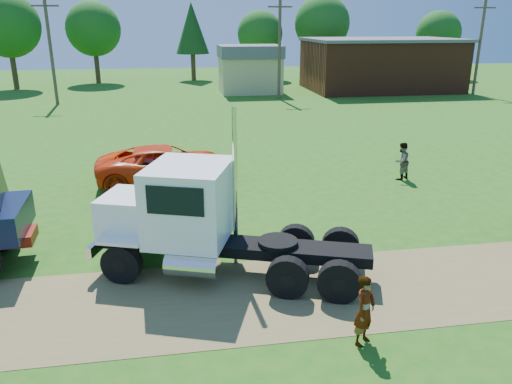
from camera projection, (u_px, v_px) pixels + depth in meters
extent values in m
plane|color=#1D5913|center=(325.00, 291.00, 13.62)|extent=(140.00, 140.00, 0.00)
cube|color=brown|center=(325.00, 291.00, 13.62)|extent=(120.00, 4.20, 0.01)
cube|color=black|center=(235.00, 246.00, 14.40)|extent=(7.66, 3.50, 0.31)
cylinder|color=black|center=(122.00, 263.00, 13.94)|extent=(1.20, 0.72, 1.14)
cylinder|color=black|center=(122.00, 263.00, 13.94)|extent=(0.50, 0.49, 0.40)
cylinder|color=black|center=(151.00, 232.00, 16.01)|extent=(1.20, 0.72, 1.14)
cylinder|color=black|center=(151.00, 232.00, 16.01)|extent=(0.50, 0.49, 0.40)
cylinder|color=black|center=(288.00, 278.00, 13.18)|extent=(1.20, 0.72, 1.14)
cylinder|color=black|center=(288.00, 278.00, 13.18)|extent=(0.50, 0.49, 0.40)
cylinder|color=black|center=(296.00, 243.00, 15.24)|extent=(1.20, 0.72, 1.14)
cylinder|color=black|center=(296.00, 243.00, 15.24)|extent=(0.50, 0.49, 0.40)
cylinder|color=black|center=(339.00, 282.00, 12.96)|extent=(1.20, 0.72, 1.14)
cylinder|color=black|center=(339.00, 282.00, 12.96)|extent=(0.50, 0.49, 0.40)
cylinder|color=black|center=(340.00, 246.00, 15.02)|extent=(1.20, 0.72, 1.14)
cylinder|color=black|center=(340.00, 246.00, 15.02)|extent=(0.50, 0.49, 0.40)
cube|color=white|center=(136.00, 215.00, 14.63)|extent=(2.34, 2.28, 1.24)
cube|color=silver|center=(107.00, 214.00, 14.80)|extent=(0.59, 1.49, 1.04)
cube|color=silver|center=(108.00, 237.00, 15.04)|extent=(0.93, 2.30, 0.31)
cube|color=white|center=(190.00, 202.00, 14.19)|extent=(2.87, 3.07, 2.18)
cube|color=black|center=(153.00, 184.00, 14.21)|extent=(0.73, 1.97, 0.88)
cube|color=black|center=(175.00, 201.00, 12.87)|extent=(1.48, 0.55, 0.78)
cube|color=black|center=(202.00, 173.00, 15.20)|extent=(1.48, 0.55, 0.78)
cube|color=white|center=(120.00, 242.00, 13.72)|extent=(1.33, 0.85, 0.10)
cube|color=white|center=(150.00, 213.00, 15.79)|extent=(1.33, 0.85, 0.10)
cylinder|color=silver|center=(192.00, 266.00, 13.47)|extent=(1.57, 1.07, 0.62)
cylinder|color=silver|center=(235.00, 189.00, 14.44)|extent=(0.18, 0.18, 4.77)
cylinder|color=black|center=(278.00, 242.00, 14.11)|extent=(1.45, 1.45, 0.12)
imported|color=red|center=(167.00, 165.00, 22.40)|extent=(6.21, 2.97, 1.71)
imported|color=#999999|center=(365.00, 310.00, 11.18)|extent=(0.73, 0.71, 1.69)
imported|color=#999999|center=(401.00, 161.00, 22.99)|extent=(1.05, 0.97, 1.74)
cube|color=brown|center=(380.00, 66.00, 52.90)|extent=(15.00, 10.00, 5.00)
cube|color=#57585C|center=(382.00, 40.00, 52.04)|extent=(15.40, 10.40, 0.30)
cube|color=tan|center=(250.00, 75.00, 50.98)|extent=(6.00, 5.00, 3.60)
cube|color=#57585C|center=(250.00, 51.00, 50.24)|extent=(6.20, 5.40, 1.20)
cylinder|color=#453527|center=(51.00, 52.00, 42.69)|extent=(0.28, 0.28, 9.00)
cube|color=#453527|center=(45.00, 6.00, 41.48)|extent=(2.20, 0.14, 0.14)
cylinder|color=#453527|center=(279.00, 50.00, 45.75)|extent=(0.28, 0.28, 9.00)
cube|color=#453527|center=(280.00, 7.00, 44.54)|extent=(2.20, 0.14, 0.14)
cylinder|color=#453527|center=(479.00, 48.00, 48.81)|extent=(0.28, 0.28, 9.00)
cube|color=#453527|center=(485.00, 8.00, 47.61)|extent=(2.20, 0.14, 0.14)
cylinder|color=#311F14|center=(15.00, 72.00, 53.64)|extent=(0.56, 0.56, 3.55)
sphere|color=#124B14|center=(7.00, 25.00, 52.07)|extent=(6.69, 6.69, 6.69)
cylinder|color=#311F14|center=(97.00, 68.00, 59.19)|extent=(0.56, 0.56, 3.31)
sphere|color=#124B14|center=(93.00, 29.00, 57.73)|extent=(6.24, 6.24, 6.24)
cylinder|color=#311F14|center=(193.00, 67.00, 61.88)|extent=(0.56, 0.56, 3.24)
cone|color=black|center=(192.00, 28.00, 60.40)|extent=(4.07, 4.07, 6.01)
cylinder|color=#311F14|center=(260.00, 67.00, 63.06)|extent=(0.56, 0.56, 2.97)
sphere|color=#124B14|center=(260.00, 34.00, 61.75)|extent=(5.61, 5.61, 5.61)
cylinder|color=#311F14|center=(320.00, 64.00, 63.59)|extent=(0.56, 0.56, 3.62)
sphere|color=#124B14|center=(322.00, 23.00, 62.00)|extent=(6.82, 6.82, 6.82)
cylinder|color=#311F14|center=(435.00, 66.00, 64.76)|extent=(0.56, 0.56, 2.97)
sphere|color=#124B14|center=(438.00, 33.00, 63.46)|extent=(5.60, 5.60, 5.60)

